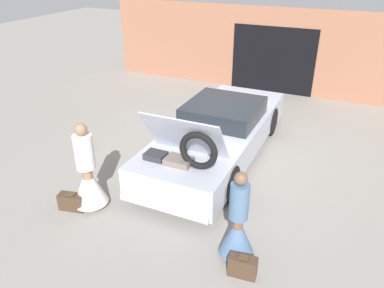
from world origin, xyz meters
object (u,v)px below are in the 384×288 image
Objects in this scene: car at (218,133)px; suitcase_beside_left_person at (72,202)px; suitcase_beside_right_person at (243,266)px; person_right at (237,228)px; person_left at (88,178)px.

car is 3.61m from suitcase_beside_left_person.
car is at bearing 116.82° from suitcase_beside_right_person.
person_right is at bearing -63.81° from car.
person_left reaches higher than suitcase_beside_left_person.
person_right is at bearing 121.83° from suitcase_beside_right_person.
person_left is 3.25m from suitcase_beside_right_person.
person_right is at bearing 2.55° from suitcase_beside_left_person.
suitcase_beside_right_person is at bearing -3.71° from suitcase_beside_left_person.
suitcase_beside_right_person is at bearing -63.18° from car.
suitcase_beside_left_person is at bearing 105.80° from person_right.
person_left is 3.30× the size of suitcase_beside_left_person.
person_right is 2.98× the size of suitcase_beside_left_person.
car is at bearing 61.31° from suitcase_beside_left_person.
suitcase_beside_left_person is (-3.20, -0.14, -0.39)m from person_right.
person_left is (-1.48, -2.89, 0.03)m from car.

